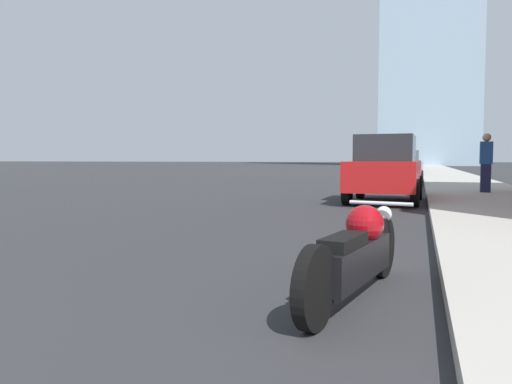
% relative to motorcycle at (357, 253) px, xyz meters
% --- Properties ---
extents(sidewalk, '(3.29, 240.00, 0.15)m').
position_rel_motorcycle_xyz_m(sidewalk, '(2.35, 35.43, -0.31)').
color(sidewalk, '#B2ADA3').
rests_on(sidewalk, ground_plane).
extents(motorcycle, '(0.73, 2.37, 0.78)m').
position_rel_motorcycle_xyz_m(motorcycle, '(0.00, 0.00, 0.00)').
color(motorcycle, black).
rests_on(motorcycle, ground_plane).
extents(parked_car_red, '(1.96, 3.91, 1.82)m').
position_rel_motorcycle_xyz_m(parked_car_red, '(-0.40, 9.77, 0.52)').
color(parked_car_red, red).
rests_on(parked_car_red, ground_plane).
extents(parked_car_silver, '(2.09, 4.66, 1.60)m').
position_rel_motorcycle_xyz_m(parked_car_silver, '(-0.36, 20.33, 0.43)').
color(parked_car_silver, '#BCBCC1').
rests_on(parked_car_silver, ground_plane).
extents(parked_car_blue, '(2.20, 4.57, 1.62)m').
position_rel_motorcycle_xyz_m(parked_car_blue, '(-0.52, 31.87, 0.43)').
color(parked_car_blue, '#1E3899').
rests_on(parked_car_blue, ground_plane).
extents(parked_car_black, '(2.26, 4.02, 1.63)m').
position_rel_motorcycle_xyz_m(parked_car_black, '(-0.51, 42.62, 0.46)').
color(parked_car_black, black).
rests_on(parked_car_black, ground_plane).
extents(parked_car_white, '(1.87, 3.87, 1.68)m').
position_rel_motorcycle_xyz_m(parked_car_white, '(-0.51, 55.29, 0.46)').
color(parked_car_white, silver).
rests_on(parked_car_white, ground_plane).
extents(pedestrian, '(0.36, 0.26, 1.83)m').
position_rel_motorcycle_xyz_m(pedestrian, '(2.45, 12.67, 0.72)').
color(pedestrian, '#1E2347').
rests_on(pedestrian, sidewalk).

